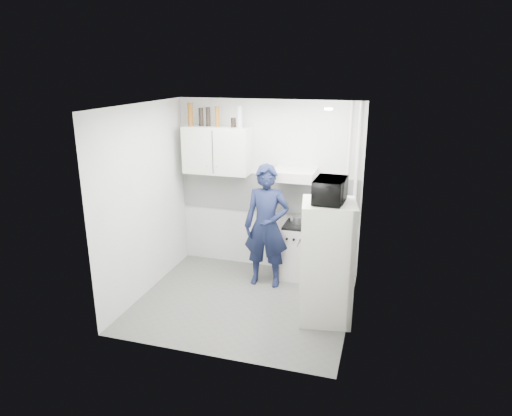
# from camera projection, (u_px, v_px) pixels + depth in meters

# --- Properties ---
(floor) EXTENTS (2.80, 2.80, 0.00)m
(floor) POSITION_uv_depth(u_px,v_px,m) (243.00, 302.00, 6.16)
(floor) COLOR #57564E
(floor) RESTS_ON ground
(ceiling) EXTENTS (2.80, 2.80, 0.00)m
(ceiling) POSITION_uv_depth(u_px,v_px,m) (242.00, 106.00, 5.39)
(ceiling) COLOR white
(ceiling) RESTS_ON wall_back
(wall_back) EXTENTS (2.80, 0.00, 2.80)m
(wall_back) POSITION_uv_depth(u_px,v_px,m) (268.00, 187.00, 6.92)
(wall_back) COLOR silver
(wall_back) RESTS_ON floor
(wall_left) EXTENTS (0.00, 2.60, 2.60)m
(wall_left) POSITION_uv_depth(u_px,v_px,m) (144.00, 201.00, 6.16)
(wall_left) COLOR silver
(wall_left) RESTS_ON floor
(wall_right) EXTENTS (0.00, 2.60, 2.60)m
(wall_right) POSITION_uv_depth(u_px,v_px,m) (355.00, 220.00, 5.39)
(wall_right) COLOR silver
(wall_right) RESTS_ON floor
(person) EXTENTS (0.66, 0.45, 1.77)m
(person) POSITION_uv_depth(u_px,v_px,m) (266.00, 226.00, 6.44)
(person) COLOR #121834
(person) RESTS_ON floor
(stove) EXTENTS (0.50, 0.50, 0.80)m
(stove) POSITION_uv_depth(u_px,v_px,m) (300.00, 252.00, 6.80)
(stove) COLOR silver
(stove) RESTS_ON floor
(fridge) EXTENTS (0.73, 0.73, 1.52)m
(fridge) POSITION_uv_depth(u_px,v_px,m) (327.00, 262.00, 5.57)
(fridge) COLOR silver
(fridge) RESTS_ON floor
(stove_top) EXTENTS (0.48, 0.48, 0.03)m
(stove_top) POSITION_uv_depth(u_px,v_px,m) (301.00, 225.00, 6.68)
(stove_top) COLOR black
(stove_top) RESTS_ON stove
(saucepan) EXTENTS (0.19, 0.19, 0.11)m
(saucepan) POSITION_uv_depth(u_px,v_px,m) (297.00, 219.00, 6.75)
(saucepan) COLOR silver
(saucepan) RESTS_ON stove_top
(microwave) EXTENTS (0.52, 0.36, 0.28)m
(microwave) POSITION_uv_depth(u_px,v_px,m) (330.00, 190.00, 5.30)
(microwave) COLOR black
(microwave) RESTS_ON fridge
(bottle_a) EXTENTS (0.08, 0.08, 0.33)m
(bottle_a) POSITION_uv_depth(u_px,v_px,m) (190.00, 114.00, 6.76)
(bottle_a) COLOR brown
(bottle_a) RESTS_ON upper_cabinet
(bottle_b) EXTENTS (0.07, 0.07, 0.27)m
(bottle_b) POSITION_uv_depth(u_px,v_px,m) (201.00, 117.00, 6.72)
(bottle_b) COLOR black
(bottle_b) RESTS_ON upper_cabinet
(bottle_c) EXTENTS (0.07, 0.07, 0.28)m
(bottle_c) POSITION_uv_depth(u_px,v_px,m) (208.00, 117.00, 6.69)
(bottle_c) COLOR black
(bottle_c) RESTS_ON upper_cabinet
(bottle_d) EXTENTS (0.07, 0.07, 0.29)m
(bottle_d) POSITION_uv_depth(u_px,v_px,m) (217.00, 117.00, 6.65)
(bottle_d) COLOR brown
(bottle_d) RESTS_ON upper_cabinet
(canister_b) EXTENTS (0.07, 0.07, 0.14)m
(canister_b) POSITION_uv_depth(u_px,v_px,m) (233.00, 123.00, 6.61)
(canister_b) COLOR black
(canister_b) RESTS_ON upper_cabinet
(bottle_e) EXTENTS (0.08, 0.08, 0.31)m
(bottle_e) POSITION_uv_depth(u_px,v_px,m) (240.00, 117.00, 6.55)
(bottle_e) COLOR #B2B7BC
(bottle_e) RESTS_ON upper_cabinet
(upper_cabinet) EXTENTS (1.00, 0.35, 0.70)m
(upper_cabinet) POSITION_uv_depth(u_px,v_px,m) (217.00, 150.00, 6.80)
(upper_cabinet) COLOR silver
(upper_cabinet) RESTS_ON wall_back
(range_hood) EXTENTS (0.60, 0.50, 0.14)m
(range_hood) POSITION_uv_depth(u_px,v_px,m) (294.00, 175.00, 6.49)
(range_hood) COLOR silver
(range_hood) RESTS_ON wall_back
(backsplash) EXTENTS (2.74, 0.03, 0.60)m
(backsplash) POSITION_uv_depth(u_px,v_px,m) (268.00, 193.00, 6.94)
(backsplash) COLOR white
(backsplash) RESTS_ON wall_back
(pipe_a) EXTENTS (0.05, 0.05, 2.60)m
(pipe_a) POSITION_uv_depth(u_px,v_px,m) (355.00, 195.00, 6.49)
(pipe_a) COLOR silver
(pipe_a) RESTS_ON floor
(pipe_b) EXTENTS (0.04, 0.04, 2.60)m
(pipe_b) POSITION_uv_depth(u_px,v_px,m) (346.00, 194.00, 6.53)
(pipe_b) COLOR silver
(pipe_b) RESTS_ON floor
(ceiling_spot_fixture) EXTENTS (0.10, 0.10, 0.02)m
(ceiling_spot_fixture) POSITION_uv_depth(u_px,v_px,m) (328.00, 109.00, 5.31)
(ceiling_spot_fixture) COLOR white
(ceiling_spot_fixture) RESTS_ON ceiling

